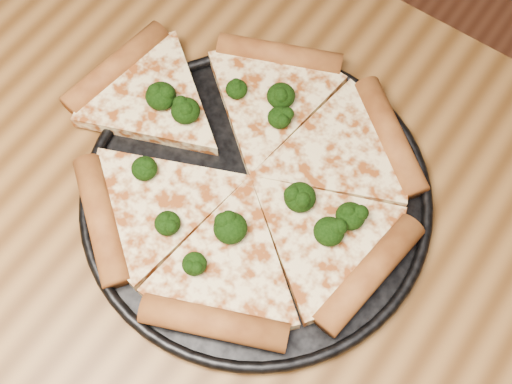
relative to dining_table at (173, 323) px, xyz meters
The scene contains 4 objects.
dining_table is the anchor object (origin of this frame).
pizza_pan 0.17m from the dining_table, 85.27° to the left, with size 0.36×0.36×0.02m.
pizza 0.19m from the dining_table, 94.02° to the left, with size 0.40×0.36×0.03m.
broccoli_florets 0.19m from the dining_table, 94.72° to the left, with size 0.27×0.23×0.02m.
Camera 1 is at (0.18, -0.10, 1.39)m, focal length 47.84 mm.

